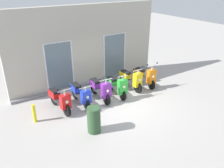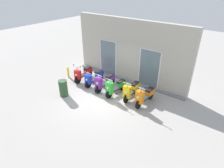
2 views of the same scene
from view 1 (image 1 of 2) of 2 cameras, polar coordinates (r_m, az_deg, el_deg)
name	(u,v)px [view 1 (image 1 of 2)]	position (r m, az deg, el deg)	size (l,w,h in m)	color
ground_plane	(118,104)	(9.68, 1.59, -5.06)	(40.00, 40.00, 0.00)	#A8A39E
storefront_facade	(87,47)	(11.15, -6.23, 9.00)	(7.54, 0.50, 3.76)	#B2AD9E
scooter_red	(60,99)	(9.31, -12.76, -3.72)	(0.60, 1.64, 1.20)	black
scooter_blue	(81,94)	(9.62, -7.75, -2.45)	(0.58, 1.56, 1.09)	black
scooter_purple	(100,89)	(9.89, -2.88, -1.24)	(0.63, 1.65, 1.24)	black
scooter_green	(117,86)	(10.24, 1.22, -0.39)	(0.54, 1.57, 1.23)	black
scooter_yellow	(131,79)	(10.84, 4.72, 1.26)	(0.58, 1.56, 1.23)	black
scooter_orange	(145,76)	(11.30, 8.18, 2.04)	(0.61, 1.61, 1.29)	black
curb_bollard	(34,113)	(8.88, -18.58, -6.89)	(0.12, 0.12, 0.70)	yellow
trash_bin	(94,120)	(7.90, -4.48, -8.78)	(0.45, 0.45, 0.93)	#2D4C2D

